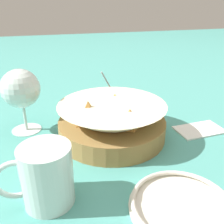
# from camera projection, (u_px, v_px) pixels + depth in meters

# --- Properties ---
(ground_plane) EXTENTS (4.00, 4.00, 0.00)m
(ground_plane) POSITION_uv_depth(u_px,v_px,m) (101.00, 130.00, 0.64)
(ground_plane) COLOR teal
(food_basket) EXTENTS (0.26, 0.26, 0.10)m
(food_basket) POSITION_uv_depth(u_px,v_px,m) (112.00, 122.00, 0.60)
(food_basket) COLOR olive
(food_basket) RESTS_ON ground_plane
(sauce_cup) EXTENTS (0.07, 0.06, 0.11)m
(sauce_cup) POSITION_uv_depth(u_px,v_px,m) (113.00, 98.00, 0.80)
(sauce_cup) COLOR #B7B7BC
(sauce_cup) RESTS_ON ground_plane
(wine_glass) EXTENTS (0.09, 0.09, 0.16)m
(wine_glass) POSITION_uv_depth(u_px,v_px,m) (21.00, 90.00, 0.60)
(wine_glass) COLOR silver
(wine_glass) RESTS_ON ground_plane
(beer_mug) EXTENTS (0.12, 0.08, 0.10)m
(beer_mug) POSITION_uv_depth(u_px,v_px,m) (46.00, 177.00, 0.40)
(beer_mug) COLOR silver
(beer_mug) RESTS_ON ground_plane
(side_plate) EXTENTS (0.17, 0.17, 0.01)m
(side_plate) POSITION_uv_depth(u_px,v_px,m) (182.00, 206.00, 0.40)
(side_plate) COLOR silver
(side_plate) RESTS_ON ground_plane
(napkin) EXTENTS (0.12, 0.08, 0.01)m
(napkin) POSITION_uv_depth(u_px,v_px,m) (199.00, 129.00, 0.64)
(napkin) COLOR white
(napkin) RESTS_ON ground_plane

